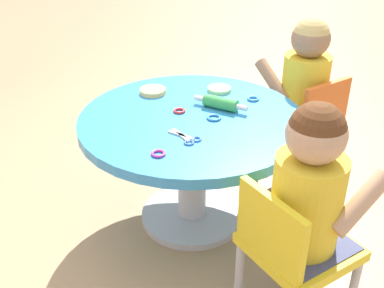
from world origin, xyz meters
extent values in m
plane|color=tan|center=(0.00, 0.00, 0.00)|extent=(10.00, 10.00, 0.00)
cylinder|color=silver|center=(0.00, 0.00, 0.01)|extent=(0.44, 0.44, 0.03)
cylinder|color=silver|center=(0.00, 0.00, 0.23)|extent=(0.12, 0.12, 0.45)
cylinder|color=#338CD1|center=(0.00, 0.00, 0.47)|extent=(0.89, 0.89, 0.04)
cylinder|color=#B7B7BC|center=(-0.34, -0.38, 0.14)|extent=(0.03, 0.03, 0.28)
cylinder|color=#B7B7BC|center=(-0.48, -0.16, 0.14)|extent=(0.03, 0.03, 0.28)
cube|color=yellow|center=(-0.52, -0.34, 0.30)|extent=(0.42, 0.42, 0.04)
cube|color=yellow|center=(-0.59, -0.23, 0.43)|extent=(0.24, 0.17, 0.22)
cube|color=#3F4772|center=(-0.52, -0.34, 0.30)|extent=(0.37, 0.38, 0.04)
cylinder|color=yellow|center=(-0.52, -0.34, 0.47)|extent=(0.21, 0.21, 0.30)
sphere|color=tan|center=(-0.52, -0.34, 0.70)|extent=(0.17, 0.17, 0.17)
sphere|color=#593319|center=(-0.52, -0.34, 0.71)|extent=(0.16, 0.16, 0.16)
cylinder|color=tan|center=(-0.56, -0.49, 0.49)|extent=(0.16, 0.21, 0.17)
cylinder|color=tan|center=(-0.37, -0.37, 0.49)|extent=(0.16, 0.21, 0.17)
cylinder|color=#B7B7BC|center=(0.54, -0.54, 0.14)|extent=(0.03, 0.03, 0.28)
cylinder|color=#B7B7BC|center=(0.39, -0.33, 0.14)|extent=(0.03, 0.03, 0.28)
cylinder|color=#B7B7BC|center=(0.32, -0.69, 0.14)|extent=(0.03, 0.03, 0.28)
cylinder|color=#B7B7BC|center=(0.18, -0.48, 0.14)|extent=(0.03, 0.03, 0.28)
cube|color=orange|center=(0.36, -0.51, 0.30)|extent=(0.42, 0.42, 0.04)
cube|color=orange|center=(0.25, -0.59, 0.43)|extent=(0.17, 0.24, 0.22)
cube|color=#3F4772|center=(0.36, -0.51, 0.30)|extent=(0.38, 0.37, 0.04)
cylinder|color=yellow|center=(0.36, -0.51, 0.47)|extent=(0.21, 0.21, 0.30)
sphere|color=#997051|center=(0.36, -0.51, 0.70)|extent=(0.17, 0.17, 0.17)
sphere|color=tan|center=(0.36, -0.51, 0.71)|extent=(0.16, 0.16, 0.16)
cylinder|color=#997051|center=(0.50, -0.54, 0.49)|extent=(0.21, 0.17, 0.17)
cylinder|color=#997051|center=(0.38, -0.36, 0.49)|extent=(0.21, 0.17, 0.17)
cylinder|color=green|center=(0.07, -0.11, 0.52)|extent=(0.11, 0.15, 0.05)
cylinder|color=white|center=(0.11, -0.03, 0.52)|extent=(0.04, 0.05, 0.02)
cylinder|color=white|center=(0.03, -0.20, 0.52)|extent=(0.04, 0.05, 0.02)
cube|color=silver|center=(-0.16, 0.04, 0.50)|extent=(0.07, 0.10, 0.01)
cube|color=silver|center=(-0.16, 0.04, 0.50)|extent=(0.10, 0.07, 0.01)
torus|color=#3F72CC|center=(-0.19, -0.02, 0.50)|extent=(0.05, 0.05, 0.01)
torus|color=#3F72CC|center=(-0.21, 0.01, 0.50)|extent=(0.05, 0.05, 0.01)
cylinder|color=#F2CC72|center=(0.23, 0.17, 0.50)|extent=(0.11, 0.11, 0.02)
cylinder|color=#B2E58C|center=(0.25, -0.12, 0.50)|extent=(0.10, 0.10, 0.02)
torus|color=red|center=(0.04, 0.05, 0.50)|extent=(0.05, 0.05, 0.01)
torus|color=#D83FA5|center=(-0.29, 0.11, 0.50)|extent=(0.05, 0.05, 0.01)
torus|color=#3F99D8|center=(-0.02, -0.08, 0.50)|extent=(0.06, 0.06, 0.01)
torus|color=#3F99D8|center=(0.16, -0.25, 0.50)|extent=(0.05, 0.05, 0.01)
camera|label=1|loc=(-1.65, -0.02, 1.31)|focal=44.22mm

